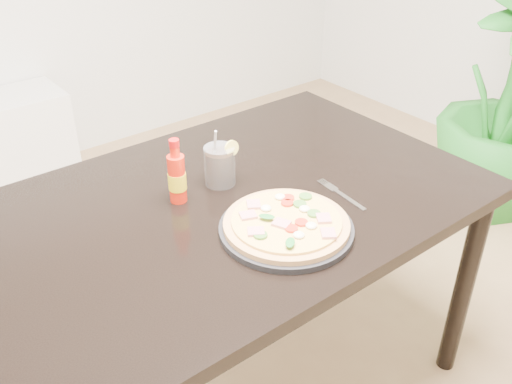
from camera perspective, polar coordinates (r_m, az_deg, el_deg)
dining_table at (r=1.60m, az=-2.66°, el=-3.20°), size 1.40×0.90×0.75m
plate at (r=1.42m, az=3.04°, el=-3.70°), size 0.34×0.34×0.02m
pizza at (r=1.41m, az=3.07°, el=-3.06°), size 0.31×0.31×0.03m
hot_sauce_bottle at (r=1.52m, az=-7.91°, el=1.47°), size 0.05×0.05×0.18m
cola_cup at (r=1.60m, az=-3.64°, el=2.58°), size 0.09×0.09×0.18m
fork at (r=1.59m, az=8.40°, el=-0.16°), size 0.03×0.19×0.00m
houseplant at (r=2.92m, az=23.98°, el=8.29°), size 0.64×0.64×1.10m
plant_pot at (r=3.11m, az=22.24°, el=0.84°), size 0.28×0.28×0.22m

